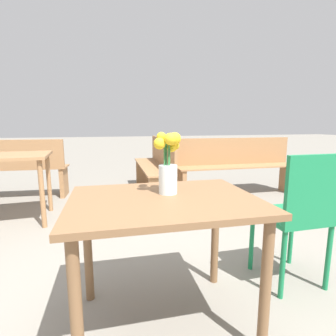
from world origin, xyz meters
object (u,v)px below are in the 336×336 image
object	(u,v)px
bench_middle	(157,164)
bench_far	(235,163)
flower_vase	(168,166)
cafe_chair	(300,211)
table_front	(164,218)
bench_near	(8,168)
table_back	(6,166)

from	to	relation	value
bench_middle	bench_far	bearing A→B (deg)	-12.98
flower_vase	cafe_chair	size ratio (longest dim) A/B	0.36
table_front	flower_vase	world-z (taller)	flower_vase
table_front	bench_far	size ratio (longest dim) A/B	0.51
bench_near	cafe_chair	bearing A→B (deg)	-46.79
cafe_chair	bench_middle	world-z (taller)	cafe_chair
bench_middle	bench_far	distance (m)	1.18
bench_near	flower_vase	bearing A→B (deg)	-58.84
bench_near	bench_far	distance (m)	3.27
bench_far	table_back	size ratio (longest dim) A/B	2.05
table_back	cafe_chair	bearing A→B (deg)	-37.74
flower_vase	bench_near	xyz separation A→B (m)	(-1.64, 2.72, -0.39)
table_front	bench_middle	bearing A→B (deg)	79.51
flower_vase	cafe_chair	world-z (taller)	flower_vase
bench_far	cafe_chair	bearing A→B (deg)	-108.08
flower_vase	table_front	bearing A→B (deg)	-117.12
cafe_chair	bench_middle	distance (m)	2.49
table_front	flower_vase	distance (m)	0.27
cafe_chair	table_back	distance (m)	2.80
bench_far	bench_middle	bearing A→B (deg)	167.02
table_front	bench_middle	world-z (taller)	bench_middle
cafe_chair	bench_near	size ratio (longest dim) A/B	0.57
table_back	flower_vase	bearing A→B (deg)	-52.56
flower_vase	cafe_chair	distance (m)	0.93
flower_vase	bench_middle	xyz separation A→B (m)	(0.43, 2.49, -0.38)
flower_vase	cafe_chair	xyz separation A→B (m)	(0.87, 0.04, -0.33)
bench_middle	table_back	bearing A→B (deg)	-157.55
bench_near	table_back	size ratio (longest dim) A/B	1.75
flower_vase	bench_middle	world-z (taller)	flower_vase
table_front	bench_middle	distance (m)	2.61
table_front	bench_near	xyz separation A→B (m)	(-1.60, 2.79, -0.14)
flower_vase	bench_near	bearing A→B (deg)	121.16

